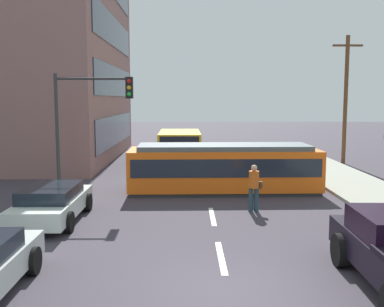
# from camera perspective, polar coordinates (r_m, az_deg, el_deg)

# --- Properties ---
(ground_plane) EXTENTS (120.00, 120.00, 0.00)m
(ground_plane) POSITION_cam_1_polar(r_m,az_deg,el_deg) (19.42, 1.93, -4.91)
(ground_plane) COLOR #3C363F
(lane_stripe_1) EXTENTS (0.16, 2.40, 0.01)m
(lane_stripe_1) POSITION_cam_1_polar(r_m,az_deg,el_deg) (11.71, 3.68, -12.90)
(lane_stripe_1) COLOR silver
(lane_stripe_1) RESTS_ON ground
(lane_stripe_2) EXTENTS (0.16, 2.40, 0.01)m
(lane_stripe_2) POSITION_cam_1_polar(r_m,az_deg,el_deg) (15.53, 2.58, -7.91)
(lane_stripe_2) COLOR silver
(lane_stripe_2) RESTS_ON ground
(lane_stripe_3) EXTENTS (0.16, 2.40, 0.01)m
(lane_stripe_3) POSITION_cam_1_polar(r_m,az_deg,el_deg) (25.50, 1.32, -2.06)
(lane_stripe_3) COLOR silver
(lane_stripe_3) RESTS_ON ground
(lane_stripe_4) EXTENTS (0.16, 2.40, 0.01)m
(lane_stripe_4) POSITION_cam_1_polar(r_m,az_deg,el_deg) (31.43, 0.96, -0.37)
(lane_stripe_4) COLOR silver
(lane_stripe_4) RESTS_ON ground
(streetcar_tram) EXTENTS (8.10, 2.71, 2.04)m
(streetcar_tram) POSITION_cam_1_polar(r_m,az_deg,el_deg) (19.45, 4.00, -1.75)
(streetcar_tram) COLOR orange
(streetcar_tram) RESTS_ON ground
(city_bus) EXTENTS (2.60, 5.33, 1.95)m
(city_bus) POSITION_cam_1_polar(r_m,az_deg,el_deg) (28.31, -1.56, 1.08)
(city_bus) COLOR gold
(city_bus) RESTS_ON ground
(pedestrian_crossing) EXTENTS (0.51, 0.36, 1.67)m
(pedestrian_crossing) POSITION_cam_1_polar(r_m,az_deg,el_deg) (16.14, 7.81, -3.98)
(pedestrian_crossing) COLOR #243B47
(pedestrian_crossing) RESTS_ON ground
(parked_sedan_mid) EXTENTS (1.93, 4.36, 1.19)m
(parked_sedan_mid) POSITION_cam_1_polar(r_m,az_deg,el_deg) (15.46, -17.18, -5.92)
(parked_sedan_mid) COLOR silver
(parked_sedan_mid) RESTS_ON ground
(traffic_light_mast) EXTENTS (3.08, 0.33, 4.95)m
(traffic_light_mast) POSITION_cam_1_polar(r_m,az_deg,el_deg) (18.28, -12.99, 5.22)
(traffic_light_mast) COLOR #333333
(traffic_light_mast) RESTS_ON ground
(utility_pole_mid) EXTENTS (1.80, 0.24, 7.75)m
(utility_pole_mid) POSITION_cam_1_polar(r_m,az_deg,el_deg) (29.15, 18.78, 6.69)
(utility_pole_mid) COLOR brown
(utility_pole_mid) RESTS_ON ground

